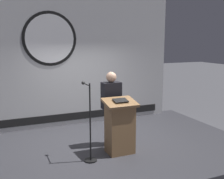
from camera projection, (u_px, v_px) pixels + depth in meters
ground_plane at (102, 159)px, 6.00m from camera, size 40.00×40.00×0.00m
stage_platform at (102, 153)px, 5.97m from camera, size 6.40×4.00×0.30m
banner_display at (76, 60)px, 7.29m from camera, size 5.43×0.12×3.50m
podium at (120, 127)px, 5.54m from camera, size 0.64×0.50×1.12m
speaker_person at (111, 108)px, 5.93m from camera, size 0.40×0.26×1.60m
microphone_stand at (89, 133)px, 5.19m from camera, size 0.24×0.55×1.50m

